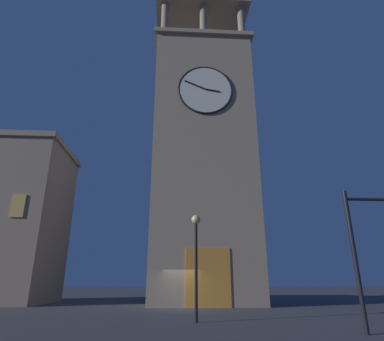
{
  "coord_description": "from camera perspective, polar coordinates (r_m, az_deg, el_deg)",
  "views": [
    {
      "loc": [
        0.65,
        22.55,
        1.71
      ],
      "look_at": [
        -1.02,
        -5.41,
        11.5
      ],
      "focal_mm": 29.78,
      "sensor_mm": 36.0,
      "label": 1
    }
  ],
  "objects": [
    {
      "name": "ground_plane",
      "position": [
        22.63,
        -1.92,
        -23.59
      ],
      "size": [
        200.0,
        200.0,
        0.0
      ],
      "primitive_type": "plane",
      "color": "#424247"
    },
    {
      "name": "street_lamp",
      "position": [
        15.49,
        0.73,
        -13.12
      ],
      "size": [
        0.44,
        0.44,
        4.78
      ],
      "color": "black",
      "rests_on": "ground_plane"
    },
    {
      "name": "clocktower",
      "position": [
        29.96,
        1.65,
        1.28
      ],
      "size": [
        9.2,
        9.59,
        30.72
      ],
      "color": "gray",
      "rests_on": "ground_plane"
    }
  ]
}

